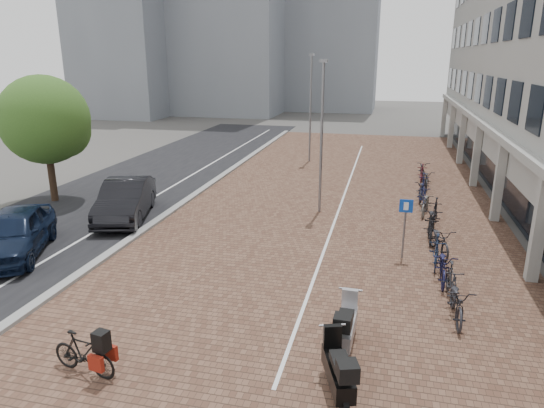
{
  "coord_description": "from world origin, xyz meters",
  "views": [
    {
      "loc": [
        4.18,
        -11.38,
        6.71
      ],
      "look_at": [
        0.0,
        6.0,
        1.3
      ],
      "focal_mm": 32.14,
      "sensor_mm": 36.0,
      "label": 1
    }
  ],
  "objects_px": {
    "car_dark": "(126,200)",
    "scooter_front": "(346,324)",
    "car_navy": "(14,233)",
    "parking_sign": "(405,220)",
    "hero_bike": "(84,353)",
    "scooter_mid": "(338,368)"
  },
  "relations": [
    {
      "from": "car_dark",
      "to": "scooter_front",
      "type": "bearing_deg",
      "value": -54.22
    },
    {
      "from": "car_navy",
      "to": "parking_sign",
      "type": "xyz_separation_m",
      "value": [
        13.22,
        2.84,
        0.58
      ]
    },
    {
      "from": "car_navy",
      "to": "car_dark",
      "type": "distance_m",
      "value": 4.92
    },
    {
      "from": "hero_bike",
      "to": "scooter_mid",
      "type": "distance_m",
      "value": 5.51
    },
    {
      "from": "car_navy",
      "to": "scooter_front",
      "type": "relative_size",
      "value": 2.64
    },
    {
      "from": "scooter_front",
      "to": "hero_bike",
      "type": "bearing_deg",
      "value": -154.65
    },
    {
      "from": "car_navy",
      "to": "hero_bike",
      "type": "bearing_deg",
      "value": -63.87
    },
    {
      "from": "car_dark",
      "to": "hero_bike",
      "type": "distance_m",
      "value": 11.08
    },
    {
      "from": "scooter_mid",
      "to": "scooter_front",
      "type": "bearing_deg",
      "value": 71.67
    },
    {
      "from": "hero_bike",
      "to": "scooter_front",
      "type": "relative_size",
      "value": 0.94
    },
    {
      "from": "car_dark",
      "to": "car_navy",
      "type": "bearing_deg",
      "value": -126.87
    },
    {
      "from": "parking_sign",
      "to": "hero_bike",
      "type": "bearing_deg",
      "value": -130.17
    },
    {
      "from": "scooter_front",
      "to": "car_dark",
      "type": "bearing_deg",
      "value": 144.89
    },
    {
      "from": "car_navy",
      "to": "parking_sign",
      "type": "height_order",
      "value": "parking_sign"
    },
    {
      "from": "car_navy",
      "to": "scooter_mid",
      "type": "distance_m",
      "value": 12.74
    },
    {
      "from": "car_navy",
      "to": "scooter_mid",
      "type": "bearing_deg",
      "value": -45.46
    },
    {
      "from": "scooter_mid",
      "to": "parking_sign",
      "type": "bearing_deg",
      "value": 61.17
    },
    {
      "from": "hero_bike",
      "to": "scooter_front",
      "type": "height_order",
      "value": "scooter_front"
    },
    {
      "from": "car_navy",
      "to": "scooter_mid",
      "type": "relative_size",
      "value": 2.64
    },
    {
      "from": "scooter_front",
      "to": "scooter_mid",
      "type": "distance_m",
      "value": 1.74
    },
    {
      "from": "car_navy",
      "to": "scooter_mid",
      "type": "xyz_separation_m",
      "value": [
        11.81,
        -4.79,
        -0.2
      ]
    },
    {
      "from": "hero_bike",
      "to": "scooter_front",
      "type": "xyz_separation_m",
      "value": [
        5.47,
        2.36,
        0.11
      ]
    }
  ]
}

